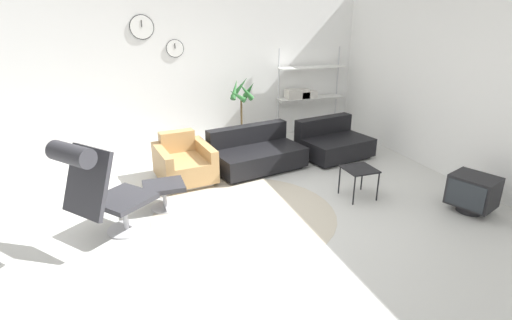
# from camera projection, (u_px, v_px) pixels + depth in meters

# --- Properties ---
(ground_plane) EXTENTS (12.00, 12.00, 0.00)m
(ground_plane) POSITION_uv_depth(u_px,v_px,m) (246.00, 205.00, 5.25)
(ground_plane) COLOR silver
(wall_back) EXTENTS (12.00, 0.09, 2.80)m
(wall_back) POSITION_uv_depth(u_px,v_px,m) (195.00, 69.00, 7.32)
(wall_back) COLOR white
(wall_back) RESTS_ON ground_plane
(wall_right) EXTENTS (0.06, 12.00, 2.80)m
(wall_right) POSITION_uv_depth(u_px,v_px,m) (458.00, 84.00, 5.79)
(wall_right) COLOR white
(wall_right) RESTS_ON ground_plane
(round_rug) EXTENTS (2.31, 2.31, 0.01)m
(round_rug) POSITION_uv_depth(u_px,v_px,m) (244.00, 214.00, 5.03)
(round_rug) COLOR #BCB29E
(round_rug) RESTS_ON ground_plane
(lounge_chair) EXTENTS (1.06, 1.01, 1.21)m
(lounge_chair) POSITION_uv_depth(u_px,v_px,m) (97.00, 183.00, 4.18)
(lounge_chair) COLOR #BCBCC1
(lounge_chair) RESTS_ON ground_plane
(ottoman) EXTENTS (0.51, 0.43, 0.34)m
(ottoman) POSITION_uv_depth(u_px,v_px,m) (164.00, 190.00, 5.09)
(ottoman) COLOR #BCBCC1
(ottoman) RESTS_ON ground_plane
(armchair_red) EXTENTS (0.86, 0.96, 0.68)m
(armchair_red) POSITION_uv_depth(u_px,v_px,m) (184.00, 164.00, 5.96)
(armchair_red) COLOR silver
(armchair_red) RESTS_ON ground_plane
(couch_low) EXTENTS (1.55, 1.10, 0.65)m
(couch_low) POSITION_uv_depth(u_px,v_px,m) (256.00, 154.00, 6.43)
(couch_low) COLOR black
(couch_low) RESTS_ON ground_plane
(couch_second) EXTENTS (1.27, 1.05, 0.65)m
(couch_second) POSITION_uv_depth(u_px,v_px,m) (333.00, 143.00, 6.94)
(couch_second) COLOR black
(couch_second) RESTS_ON ground_plane
(side_table) EXTENTS (0.41, 0.41, 0.42)m
(side_table) POSITION_uv_depth(u_px,v_px,m) (359.00, 172.00, 5.36)
(side_table) COLOR black
(side_table) RESTS_ON ground_plane
(crt_television) EXTENTS (0.58, 0.63, 0.48)m
(crt_television) POSITION_uv_depth(u_px,v_px,m) (473.00, 192.00, 5.01)
(crt_television) COLOR black
(crt_television) RESTS_ON ground_plane
(potted_plant) EXTENTS (0.50, 0.49, 1.31)m
(potted_plant) POSITION_uv_depth(u_px,v_px,m) (242.00, 117.00, 7.24)
(potted_plant) COLOR brown
(potted_plant) RESTS_ON ground_plane
(shelf_unit) EXTENTS (1.38, 0.28, 1.73)m
(shelf_unit) POSITION_uv_depth(u_px,v_px,m) (306.00, 91.00, 7.95)
(shelf_unit) COLOR #BCBCC1
(shelf_unit) RESTS_ON ground_plane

